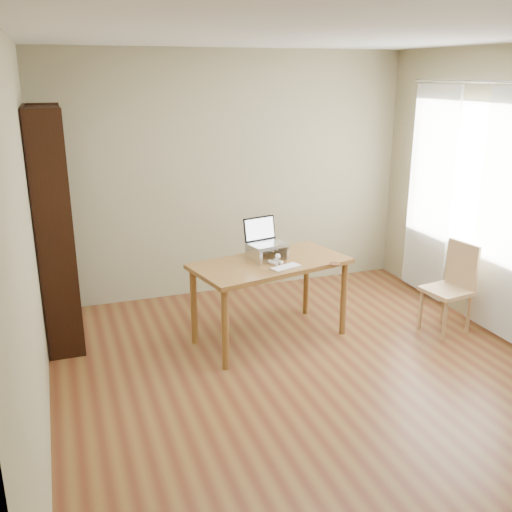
{
  "coord_description": "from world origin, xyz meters",
  "views": [
    {
      "loc": [
        -1.8,
        -3.61,
        2.35
      ],
      "look_at": [
        -0.2,
        0.87,
        0.82
      ],
      "focal_mm": 40.0,
      "sensor_mm": 36.0,
      "label": 1
    }
  ],
  "objects_px": {
    "desk": "(270,272)",
    "laptop": "(265,237)",
    "keyboard": "(286,267)",
    "cat": "(262,251)",
    "bookshelf": "(55,228)",
    "chair": "(453,285)"
  },
  "relations": [
    {
      "from": "cat",
      "to": "laptop",
      "type": "bearing_deg",
      "value": 13.68
    },
    {
      "from": "bookshelf",
      "to": "chair",
      "type": "relative_size",
      "value": 2.45
    },
    {
      "from": "keyboard",
      "to": "cat",
      "type": "bearing_deg",
      "value": 86.15
    },
    {
      "from": "keyboard",
      "to": "cat",
      "type": "distance_m",
      "value": 0.35
    },
    {
      "from": "laptop",
      "to": "bookshelf",
      "type": "bearing_deg",
      "value": 151.08
    },
    {
      "from": "bookshelf",
      "to": "cat",
      "type": "relative_size",
      "value": 4.27
    },
    {
      "from": "desk",
      "to": "chair",
      "type": "xyz_separation_m",
      "value": [
        1.68,
        -0.41,
        -0.19
      ]
    },
    {
      "from": "cat",
      "to": "chair",
      "type": "height_order",
      "value": "cat"
    },
    {
      "from": "cat",
      "to": "chair",
      "type": "xyz_separation_m",
      "value": [
        1.72,
        -0.52,
        -0.36
      ]
    },
    {
      "from": "keyboard",
      "to": "cat",
      "type": "relative_size",
      "value": 0.62
    },
    {
      "from": "bookshelf",
      "to": "laptop",
      "type": "distance_m",
      "value": 1.86
    },
    {
      "from": "laptop",
      "to": "cat",
      "type": "xyz_separation_m",
      "value": [
        -0.04,
        -0.03,
        -0.12
      ]
    },
    {
      "from": "desk",
      "to": "cat",
      "type": "xyz_separation_m",
      "value": [
        -0.04,
        0.11,
        0.17
      ]
    },
    {
      "from": "desk",
      "to": "laptop",
      "type": "xyz_separation_m",
      "value": [
        0.0,
        0.14,
        0.29
      ]
    },
    {
      "from": "keyboard",
      "to": "cat",
      "type": "height_order",
      "value": "cat"
    },
    {
      "from": "laptop",
      "to": "chair",
      "type": "distance_m",
      "value": 1.83
    },
    {
      "from": "desk",
      "to": "keyboard",
      "type": "xyz_separation_m",
      "value": [
        0.06,
        -0.22,
        0.11
      ]
    },
    {
      "from": "bookshelf",
      "to": "cat",
      "type": "distance_m",
      "value": 1.84
    },
    {
      "from": "laptop",
      "to": "cat",
      "type": "distance_m",
      "value": 0.13
    },
    {
      "from": "bookshelf",
      "to": "laptop",
      "type": "height_order",
      "value": "bookshelf"
    },
    {
      "from": "cat",
      "to": "keyboard",
      "type": "bearing_deg",
      "value": -96.74
    },
    {
      "from": "bookshelf",
      "to": "desk",
      "type": "bearing_deg",
      "value": -20.28
    }
  ]
}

